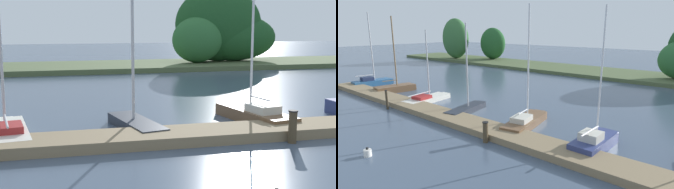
{
  "view_description": "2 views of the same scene",
  "coord_description": "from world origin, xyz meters",
  "views": [
    {
      "loc": [
        -2.55,
        -2.66,
        3.89
      ],
      "look_at": [
        1.05,
        11.96,
        1.43
      ],
      "focal_mm": 47.68,
      "sensor_mm": 36.0,
      "label": 1
    },
    {
      "loc": [
        14.06,
        0.52,
        5.61
      ],
      "look_at": [
        3.86,
        12.64,
        1.86
      ],
      "focal_mm": 30.21,
      "sensor_mm": 36.0,
      "label": 2
    }
  ],
  "objects": [
    {
      "name": "channel_buoy_0",
      "position": [
        1.8,
        5.46,
        0.17
      ],
      "size": [
        0.34,
        0.34,
        0.44
      ],
      "color": "white",
      "rests_on": "ground"
    },
    {
      "name": "sailboat_4",
      "position": [
        4.85,
        13.28,
        0.35
      ],
      "size": [
        1.93,
        4.37,
        6.9
      ],
      "rotation": [
        0.0,
        0.0,
        1.76
      ],
      "color": "brown",
      "rests_on": "ground"
    },
    {
      "name": "sailboat_5",
      "position": [
        9.24,
        12.78,
        0.4
      ],
      "size": [
        1.25,
        3.36,
        6.59
      ],
      "rotation": [
        0.0,
        0.0,
        1.55
      ],
      "color": "navy",
      "rests_on": "ground"
    },
    {
      "name": "sailboat_3",
      "position": [
        0.06,
        13.04,
        0.31
      ],
      "size": [
        1.71,
        3.89,
        5.94
      ],
      "rotation": [
        0.0,
        0.0,
        1.78
      ],
      "color": "#232833",
      "rests_on": "ground"
    },
    {
      "name": "sailboat_0",
      "position": [
        -14.04,
        13.2,
        0.41
      ],
      "size": [
        1.59,
        3.85,
        7.1
      ],
      "rotation": [
        0.0,
        0.0,
        1.48
      ],
      "color": "#285684",
      "rests_on": "ground"
    },
    {
      "name": "sailboat_1",
      "position": [
        -9.6,
        13.22,
        0.38
      ],
      "size": [
        1.89,
        3.63,
        6.61
      ],
      "rotation": [
        0.0,
        0.0,
        1.39
      ],
      "color": "brown",
      "rests_on": "ground"
    },
    {
      "name": "sailboat_2",
      "position": [
        -4.38,
        12.94,
        0.27
      ],
      "size": [
        1.92,
        4.24,
        5.47
      ],
      "rotation": [
        0.0,
        0.0,
        1.72
      ],
      "color": "silver",
      "rests_on": "ground"
    },
    {
      "name": "dock_pier",
      "position": [
        0.0,
        11.11,
        0.17
      ],
      "size": [
        31.15,
        1.8,
        0.35
      ],
      "color": "#847051",
      "rests_on": "ground"
    },
    {
      "name": "far_shore",
      "position": [
        4.78,
        34.56,
        2.47
      ],
      "size": [
        73.91,
        8.0,
        7.21
      ],
      "color": "#4C5B38",
      "rests_on": "ground"
    },
    {
      "name": "mooring_piling_1",
      "position": [
        -4.71,
        9.81,
        0.7
      ],
      "size": [
        0.19,
        0.19,
        1.38
      ],
      "color": "#3D3323",
      "rests_on": "ground"
    },
    {
      "name": "mooring_piling_2",
      "position": [
        4.73,
        10.01,
        0.55
      ],
      "size": [
        0.31,
        0.31,
        1.08
      ],
      "color": "#4C3D28",
      "rests_on": "ground"
    }
  ]
}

